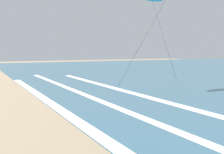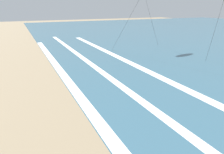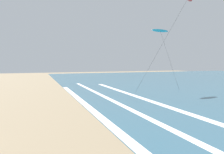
% 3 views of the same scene
% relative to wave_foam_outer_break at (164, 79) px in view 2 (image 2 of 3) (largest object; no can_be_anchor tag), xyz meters
% --- Properties ---
extents(wave_foam_shoreline, '(48.38, 0.70, 0.01)m').
position_rel_wave_foam_outer_break_xyz_m(wave_foam_shoreline, '(1.51, -7.25, 0.00)').
color(wave_foam_shoreline, white).
rests_on(wave_foam_shoreline, ocean_surface).
extents(wave_foam_mid_break, '(59.03, 0.62, 0.01)m').
position_rel_wave_foam_outer_break_xyz_m(wave_foam_mid_break, '(1.31, -3.90, 0.00)').
color(wave_foam_mid_break, white).
rests_on(wave_foam_mid_break, ocean_surface).
extents(wave_foam_outer_break, '(50.56, 0.80, 0.01)m').
position_rel_wave_foam_outer_break_xyz_m(wave_foam_outer_break, '(0.00, 0.00, 0.00)').
color(wave_foam_outer_break, white).
rests_on(wave_foam_outer_break, ocean_surface).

